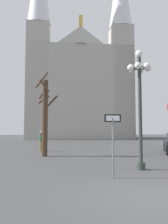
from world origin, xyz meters
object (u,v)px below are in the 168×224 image
street_lamp (140,92)px  pedestrian_walking (41,139)px  bare_tree (45,115)px  one_way_arrow_sign (113,137)px  cathedral (79,78)px

street_lamp → pedestrian_walking: bearing=118.7°
street_lamp → bare_tree: size_ratio=0.94×
bare_tree → pedestrian_walking: bare_tree is taller
one_way_arrow_sign → bare_tree: bare_tree is taller
cathedral → bare_tree: (-5.35, -25.61, -8.36)m
street_lamp → bare_tree: bearing=129.0°
cathedral → bare_tree: 27.47m
cathedral → one_way_arrow_sign: 34.00m
cathedral → street_lamp: cathedral is taller
one_way_arrow_sign → street_lamp: street_lamp is taller
pedestrian_walking → cathedral: bearing=75.6°
bare_tree → pedestrian_walking: size_ratio=3.50×
bare_tree → pedestrian_walking: 3.78m
street_lamp → bare_tree: (-4.41, 5.45, -0.72)m
pedestrian_walking → one_way_arrow_sign: bearing=-73.0°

